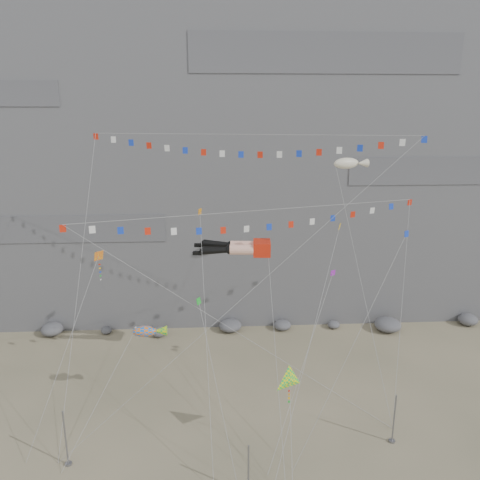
# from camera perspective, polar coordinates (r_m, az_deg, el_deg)

# --- Properties ---
(ground) EXTENTS (120.00, 120.00, 0.00)m
(ground) POSITION_cam_1_polar(r_m,az_deg,el_deg) (40.12, -0.26, -21.79)
(ground) COLOR #9C8D6B
(ground) RESTS_ON ground
(cliff) EXTENTS (80.00, 28.00, 50.00)m
(cliff) POSITION_cam_1_polar(r_m,az_deg,el_deg) (63.98, -1.82, 16.03)
(cliff) COLOR slate
(cliff) RESTS_ON ground
(talus_boulders) EXTENTS (60.00, 3.00, 1.20)m
(talus_boulders) POSITION_cam_1_polar(r_m,az_deg,el_deg) (54.37, -1.20, -10.41)
(talus_boulders) COLOR slate
(talus_boulders) RESTS_ON ground
(anchor_pole_left) EXTENTS (0.12, 0.12, 4.39)m
(anchor_pole_left) POSITION_cam_1_polar(r_m,az_deg,el_deg) (37.51, -20.49, -21.71)
(anchor_pole_left) COLOR slate
(anchor_pole_left) RESTS_ON ground
(anchor_pole_center) EXTENTS (0.12, 0.12, 3.71)m
(anchor_pole_center) POSITION_cam_1_polar(r_m,az_deg,el_deg) (33.71, 1.04, -26.22)
(anchor_pole_center) COLOR slate
(anchor_pole_center) RESTS_ON ground
(anchor_pole_right) EXTENTS (0.12, 0.12, 4.05)m
(anchor_pole_right) POSITION_cam_1_polar(r_m,az_deg,el_deg) (39.22, 18.27, -19.99)
(anchor_pole_right) COLOR slate
(anchor_pole_right) RESTS_ON ground
(legs_kite) EXTENTS (6.82, 15.55, 19.02)m
(legs_kite) POSITION_cam_1_polar(r_m,az_deg,el_deg) (40.61, 0.06, -0.96)
(legs_kite) COLOR red
(legs_kite) RESTS_ON ground
(flag_banner_upper) EXTENTS (28.15, 14.56, 28.97)m
(flag_banner_upper) POSITION_cam_1_polar(r_m,az_deg,el_deg) (40.07, 1.27, 12.69)
(flag_banner_upper) COLOR red
(flag_banner_upper) RESTS_ON ground
(flag_banner_lower) EXTENTS (28.96, 10.73, 20.36)m
(flag_banner_lower) POSITION_cam_1_polar(r_m,az_deg,el_deg) (38.35, 2.24, 3.58)
(flag_banner_lower) COLOR red
(flag_banner_lower) RESTS_ON ground
(harlequin_kite) EXTENTS (5.30, 8.63, 15.74)m
(harlequin_kite) POSITION_cam_1_polar(r_m,az_deg,el_deg) (39.22, -16.88, -1.96)
(harlequin_kite) COLOR red
(harlequin_kite) RESTS_ON ground
(fish_windsock) EXTENTS (6.91, 7.42, 11.24)m
(fish_windsock) POSITION_cam_1_polar(r_m,az_deg,el_deg) (38.74, -11.55, -10.88)
(fish_windsock) COLOR orange
(fish_windsock) RESTS_ON ground
(delta_kite) EXTENTS (2.23, 6.13, 8.26)m
(delta_kite) POSITION_cam_1_polar(r_m,az_deg,el_deg) (34.20, 6.07, -16.68)
(delta_kite) COLOR #FFF60D
(delta_kite) RESTS_ON ground
(blimp_windsock) EXTENTS (3.87, 12.16, 22.63)m
(blimp_windsock) POSITION_cam_1_polar(r_m,az_deg,el_deg) (43.92, 12.84, 9.03)
(blimp_windsock) COLOR #EFE6C5
(blimp_windsock) RESTS_ON ground
(small_kite_a) EXTENTS (1.58, 14.24, 20.99)m
(small_kite_a) POSITION_cam_1_polar(r_m,az_deg,el_deg) (39.82, -4.89, 2.95)
(small_kite_a) COLOR orange
(small_kite_a) RESTS_ON ground
(small_kite_b) EXTENTS (6.91, 10.00, 16.02)m
(small_kite_b) POSITION_cam_1_polar(r_m,az_deg,el_deg) (39.32, 11.12, -4.39)
(small_kite_b) COLOR purple
(small_kite_b) RESTS_ON ground
(small_kite_c) EXTENTS (3.12, 6.81, 12.58)m
(small_kite_c) POSITION_cam_1_polar(r_m,az_deg,el_deg) (34.97, -4.99, -7.78)
(small_kite_c) COLOR green
(small_kite_c) RESTS_ON ground
(small_kite_d) EXTENTS (7.97, 14.36, 21.35)m
(small_kite_d) POSITION_cam_1_polar(r_m,az_deg,el_deg) (40.84, 11.95, 1.19)
(small_kite_d) COLOR yellow
(small_kite_d) RESTS_ON ground
(small_kite_e) EXTENTS (10.02, 7.38, 19.11)m
(small_kite_e) POSITION_cam_1_polar(r_m,az_deg,el_deg) (37.69, 19.38, 0.15)
(small_kite_e) COLOR #1536BD
(small_kite_e) RESTS_ON ground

